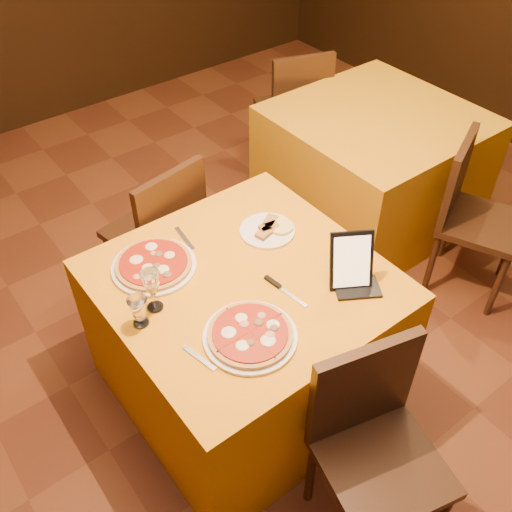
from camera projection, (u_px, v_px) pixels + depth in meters
floor at (297, 429)px, 2.67m from camera, size 6.00×7.00×0.01m
main_table at (245, 336)px, 2.60m from camera, size 1.10×1.10×0.75m
side_table at (371, 168)px, 3.60m from camera, size 1.10×1.10×0.75m
chair_main_near at (382, 466)px, 2.05m from camera, size 0.57×0.57×0.91m
chair_main_far at (153, 232)px, 3.02m from camera, size 0.50×0.50×0.91m
chair_side_near at (482, 223)px, 3.07m from camera, size 0.56×0.56×0.91m
chair_side_far at (291, 108)px, 4.01m from camera, size 0.49×0.49×0.91m
pizza_near at (250, 335)px, 2.10m from camera, size 0.35×0.35×0.03m
pizza_far at (154, 265)px, 2.38m from camera, size 0.36×0.36×0.03m
cutlet_dish at (267, 230)px, 2.55m from camera, size 0.25×0.25×0.03m
wine_glass at (153, 290)px, 2.16m from camera, size 0.09×0.09×0.19m
water_glass at (139, 312)px, 2.12m from camera, size 0.07×0.07×0.13m
tablet at (351, 260)px, 2.25m from camera, size 0.20×0.17×0.23m
knife at (288, 294)px, 2.27m from camera, size 0.04×0.20×0.01m
fork_near at (199, 358)px, 2.04m from camera, size 0.05×0.16×0.01m
fork_far at (185, 238)px, 2.52m from camera, size 0.04×0.18×0.01m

